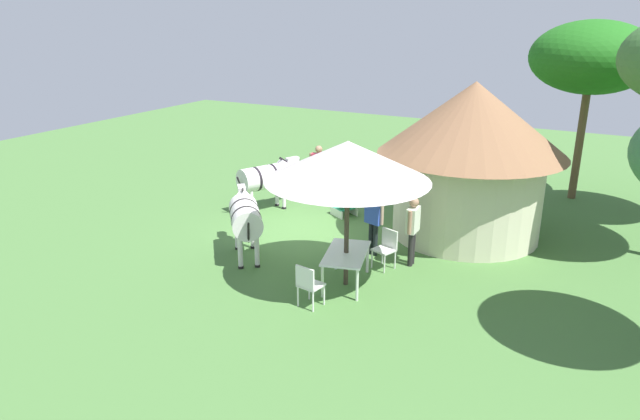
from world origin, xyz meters
TOP-DOWN VIEW (x-y plane):
  - ground_plane at (0.00, 0.00)m, footprint 36.00×36.00m
  - thatched_hut at (-1.83, 3.67)m, footprint 4.71×4.71m
  - shade_umbrella at (2.31, 2.21)m, footprint 3.40×3.40m
  - patio_dining_table at (2.31, 2.21)m, footprint 1.68×1.20m
  - patio_chair_east_end at (1.09, 2.64)m, footprint 0.54×0.55m
  - patio_chair_near_lawn at (3.58, 2.00)m, footprint 0.49×0.50m
  - guest_beside_umbrella at (0.68, 3.10)m, footprint 0.59×0.22m
  - guest_behind_table at (0.54, 2.08)m, footprint 0.32×0.55m
  - standing_watcher at (-2.85, -1.23)m, footprint 0.34×0.57m
  - striped_lounge_chair at (-1.66, 0.27)m, footprint 0.85×0.96m
  - zebra_nearest_camera at (2.12, -0.51)m, footprint 1.81×1.60m
  - zebra_by_umbrella at (-0.97, -1.98)m, footprint 2.00×1.23m
  - acacia_tree_left_background at (-6.56, 5.83)m, footprint 3.55×3.55m

SIDE VIEW (x-z plane):
  - ground_plane at x=0.00m, z-range 0.00..0.00m
  - striped_lounge_chair at x=-1.66m, z-range -0.07..0.58m
  - patio_chair_east_end at x=1.09m, z-range 0.07..0.97m
  - patio_chair_near_lawn at x=3.58m, z-range 0.07..0.97m
  - patio_dining_table at x=2.31m, z-range 0.29..1.03m
  - guest_behind_table at x=0.54m, z-range 0.16..1.76m
  - guest_beside_umbrella at x=0.68m, z-range 0.17..1.80m
  - standing_watcher at x=-2.85m, z-range 0.17..1.83m
  - zebra_by_umbrella at x=-0.97m, z-range 0.23..1.78m
  - zebra_nearest_camera at x=2.12m, z-range 0.25..1.81m
  - thatched_hut at x=-1.83m, z-range 0.23..4.20m
  - shade_umbrella at x=2.31m, z-range 1.16..4.30m
  - acacia_tree_left_background at x=-6.56m, z-range 1.60..6.97m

